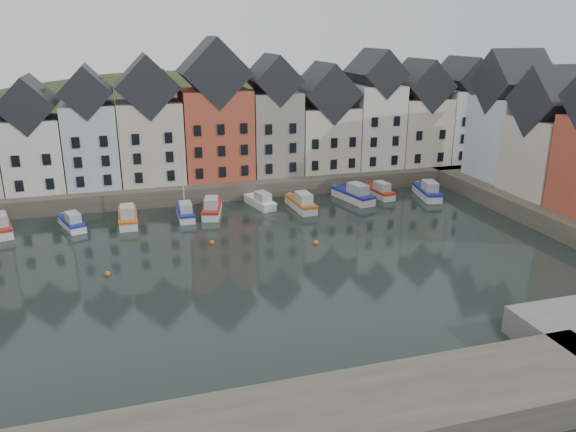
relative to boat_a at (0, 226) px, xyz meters
name	(u,v)px	position (x,y,z in m)	size (l,w,h in m)	color
ground	(271,270)	(24.93, -17.72, -0.75)	(260.00, 260.00, 0.00)	black
far_quay	(215,179)	(24.93, 12.28, 0.25)	(90.00, 16.00, 2.00)	#454135
hillside	(196,243)	(24.95, 38.28, -18.71)	(153.60, 70.40, 64.00)	#243118
far_terrace	(239,123)	(28.15, 10.28, 8.13)	(72.37, 8.16, 17.78)	beige
right_terrace	(555,136)	(60.93, -9.65, 8.17)	(8.30, 24.25, 16.36)	silver
mooring_buoys	(216,252)	(20.93, -12.39, -0.60)	(20.50, 5.50, 0.50)	#C86117
boat_a	(0,226)	(0.00, 0.00, 0.00)	(3.60, 6.83, 2.51)	silver
boat_b	(72,223)	(7.20, -0.62, -0.13)	(3.37, 5.65, 2.07)	silver
boat_c	(128,217)	(13.05, -0.76, -0.01)	(2.02, 6.43, 2.47)	silver
boat_d	(185,212)	(19.39, -0.54, -0.04)	(1.86, 5.71, 10.85)	silver
boat_e	(212,208)	(22.51, -0.18, -0.02)	(3.43, 6.65, 2.44)	silver
boat_f	(261,202)	(28.65, 1.13, -0.10)	(3.01, 5.88, 2.16)	silver
boat_g	(301,204)	(33.08, -1.27, -0.02)	(2.36, 6.46, 2.44)	silver
boat_h	(354,195)	(40.48, 0.20, 0.03)	(3.64, 7.14, 2.62)	silver
boat_i	(379,191)	(44.42, 1.22, -0.09)	(2.42, 5.94, 2.22)	silver
boat_j	(427,192)	(50.17, -1.01, 0.00)	(3.32, 6.83, 2.52)	silver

